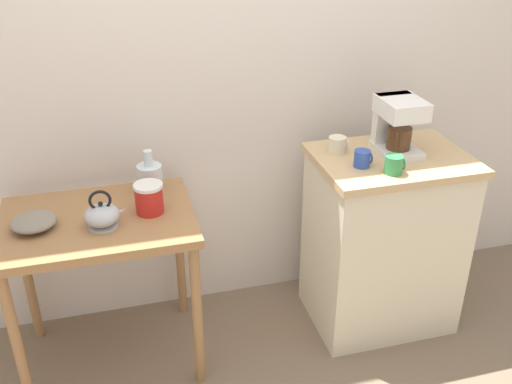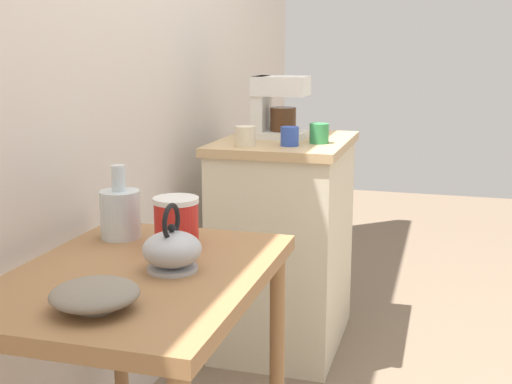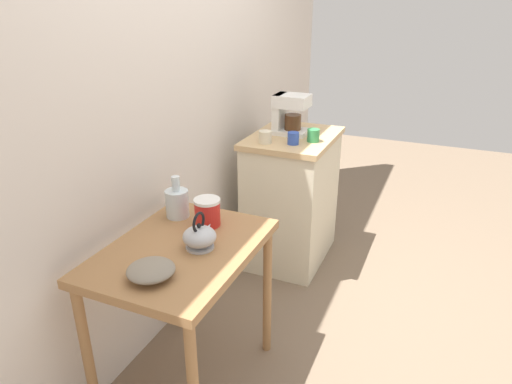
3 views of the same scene
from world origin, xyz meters
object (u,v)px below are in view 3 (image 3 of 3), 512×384
teakettle (200,236)px  mug_small_cream (265,137)px  bowl_stoneware (151,270)px  mug_blue (293,138)px  coffee_maker (288,113)px  glass_carafe_vase (177,202)px  canister_enamel (208,212)px  mug_tall_green (313,135)px

teakettle → mug_small_cream: (1.07, 0.14, 0.13)m
bowl_stoneware → mug_small_cream: mug_small_cream is taller
mug_blue → coffee_maker: bearing=27.7°
glass_carafe_vase → coffee_maker: 1.15m
bowl_stoneware → mug_small_cream: size_ratio=2.10×
teakettle → glass_carafe_vase: glass_carafe_vase is taller
mug_blue → bowl_stoneware: bearing=176.8°
bowl_stoneware → mug_blue: bearing=-3.2°
canister_enamel → mug_small_cream: (0.88, 0.08, 0.12)m
canister_enamel → mug_blue: 0.94m
canister_enamel → mug_blue: (0.93, -0.09, 0.12)m
teakettle → bowl_stoneware: bearing=168.4°
canister_enamel → coffee_maker: bearing=1.0°
mug_blue → mug_small_cream: (-0.05, 0.17, 0.00)m
glass_carafe_vase → mug_small_cream: (0.85, -0.11, 0.11)m
coffee_maker → mug_small_cream: bearing=167.8°
glass_carafe_vase → mug_blue: size_ratio=2.65×
mug_tall_green → bowl_stoneware: bearing=173.3°
mug_blue → mug_tall_green: mug_tall_green is taller
teakettle → mug_small_cream: bearing=7.6°
bowl_stoneware → mug_blue: size_ratio=2.36×
mug_small_cream → mug_tall_green: size_ratio=1.04×
canister_enamel → mug_small_cream: size_ratio=1.50×
teakettle → mug_blue: size_ratio=2.24×
bowl_stoneware → mug_blue: 1.40m
coffee_maker → mug_tall_green: size_ratio=3.08×
glass_carafe_vase → canister_enamel: glass_carafe_vase is taller
coffee_maker → mug_tall_green: coffee_maker is taller
mug_small_cream → teakettle: bearing=-172.4°
canister_enamel → coffee_maker: 1.16m
coffee_maker → glass_carafe_vase: bearing=171.7°
teakettle → coffee_maker: size_ratio=0.67×
coffee_maker → teakettle: bearing=-176.2°
bowl_stoneware → teakettle: (0.27, -0.06, 0.02)m
teakettle → glass_carafe_vase: bearing=48.7°
canister_enamel → mug_blue: mug_blue is taller
coffee_maker → canister_enamel: bearing=-179.0°
bowl_stoneware → canister_enamel: size_ratio=1.40×
bowl_stoneware → teakettle: size_ratio=1.05×
canister_enamel → mug_small_cream: 0.89m
mug_blue → canister_enamel: bearing=174.3°
canister_enamel → teakettle: bearing=-160.7°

